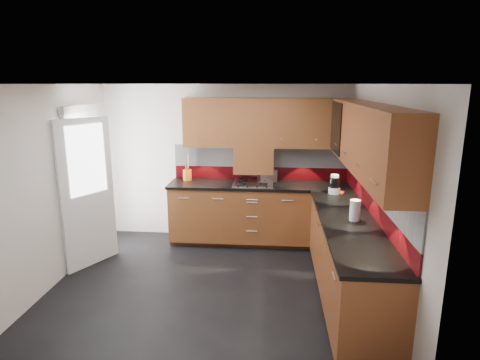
# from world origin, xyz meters

# --- Properties ---
(room) EXTENTS (4.00, 3.80, 2.64)m
(room) POSITION_xyz_m (0.00, 0.00, 1.50)
(room) COLOR black
(base_cabinets) EXTENTS (2.70, 3.20, 0.95)m
(base_cabinets) POSITION_xyz_m (1.07, 0.72, 0.44)
(base_cabinets) COLOR #5A2E14
(base_cabinets) RESTS_ON room
(countertop) EXTENTS (2.72, 3.22, 0.04)m
(countertop) POSITION_xyz_m (1.05, 0.70, 0.92)
(countertop) COLOR black
(countertop) RESTS_ON base_cabinets
(backsplash) EXTENTS (2.70, 3.20, 0.54)m
(backsplash) POSITION_xyz_m (1.28, 0.93, 1.21)
(backsplash) COLOR maroon
(backsplash) RESTS_ON countertop
(upper_cabinets) EXTENTS (2.50, 3.20, 0.72)m
(upper_cabinets) POSITION_xyz_m (1.23, 0.78, 1.84)
(upper_cabinets) COLOR #5A2E14
(upper_cabinets) RESTS_ON room
(extractor_hood) EXTENTS (0.60, 0.33, 0.40)m
(extractor_hood) POSITION_xyz_m (0.45, 1.64, 1.28)
(extractor_hood) COLOR #5A2E14
(extractor_hood) RESTS_ON room
(glass_cabinet) EXTENTS (0.32, 0.80, 0.66)m
(glass_cabinet) POSITION_xyz_m (1.71, 1.07, 1.87)
(glass_cabinet) COLOR black
(glass_cabinet) RESTS_ON room
(back_door) EXTENTS (0.42, 1.19, 2.04)m
(back_door) POSITION_xyz_m (-1.78, 0.75, 1.03)
(back_door) COLOR white
(back_door) RESTS_ON room
(gas_hob) EXTENTS (0.59, 0.52, 0.05)m
(gas_hob) POSITION_xyz_m (0.45, 1.47, 0.96)
(gas_hob) COLOR silver
(gas_hob) RESTS_ON countertop
(utensil_pot) EXTENTS (0.13, 0.13, 0.47)m
(utensil_pot) POSITION_xyz_m (-0.59, 1.65, 1.04)
(utensil_pot) COLOR #D75D14
(utensil_pot) RESTS_ON countertop
(toaster) EXTENTS (0.31, 0.25, 0.20)m
(toaster) POSITION_xyz_m (0.66, 1.65, 1.03)
(toaster) COLOR silver
(toaster) RESTS_ON countertop
(food_processor) EXTENTS (0.16, 0.16, 0.26)m
(food_processor) POSITION_xyz_m (1.58, 1.04, 1.06)
(food_processor) COLOR white
(food_processor) RESTS_ON countertop
(paper_towel) EXTENTS (0.13, 0.13, 0.23)m
(paper_towel) POSITION_xyz_m (1.64, -0.07, 1.06)
(paper_towel) COLOR white
(paper_towel) RESTS_ON countertop
(orange_cloth) EXTENTS (0.17, 0.15, 0.01)m
(orange_cloth) POSITION_xyz_m (1.65, 1.08, 0.95)
(orange_cloth) COLOR red
(orange_cloth) RESTS_ON countertop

